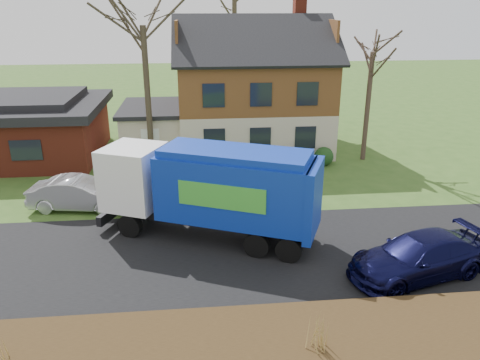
{
  "coord_description": "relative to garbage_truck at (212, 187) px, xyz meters",
  "views": [
    {
      "loc": [
        -1.66,
        -15.13,
        8.68
      ],
      "look_at": [
        0.08,
        2.5,
        1.98
      ],
      "focal_mm": 35.0,
      "sensor_mm": 36.0,
      "label": 1
    }
  ],
  "objects": [
    {
      "name": "main_house",
      "position": [
        2.57,
        12.45,
        1.9
      ],
      "size": [
        12.95,
        8.95,
        9.26
      ],
      "color": "beige",
      "rests_on": "ground"
    },
    {
      "name": "road",
      "position": [
        1.08,
        -1.46,
        -2.12
      ],
      "size": [
        80.0,
        7.0,
        0.02
      ],
      "primitive_type": "cube",
      "color": "black",
      "rests_on": "ground"
    },
    {
      "name": "grass_clump_mid",
      "position": [
        2.36,
        -7.0,
        -1.3
      ],
      "size": [
        0.38,
        0.31,
        1.05
      ],
      "color": "#A48548",
      "rests_on": "mulch_verge"
    },
    {
      "name": "garbage_truck",
      "position": [
        0.0,
        0.0,
        0.0
      ],
      "size": [
        8.82,
        5.52,
        3.69
      ],
      "rotation": [
        0.0,
        0.0,
        -0.41
      ],
      "color": "black",
      "rests_on": "ground"
    },
    {
      "name": "navy_wagon",
      "position": [
        6.75,
        -3.47,
        -1.41
      ],
      "size": [
        5.32,
        3.24,
        1.44
      ],
      "primitive_type": "imported",
      "rotation": [
        0.0,
        0.0,
        -1.31
      ],
      "color": "black",
      "rests_on": "ground"
    },
    {
      "name": "ground",
      "position": [
        1.08,
        -1.46,
        -2.13
      ],
      "size": [
        120.0,
        120.0,
        0.0
      ],
      "primitive_type": "plane",
      "color": "#30511B",
      "rests_on": "ground"
    },
    {
      "name": "tree_front_east",
      "position": [
        9.29,
        9.05,
        5.07
      ],
      "size": [
        3.19,
        3.19,
        8.85
      ],
      "color": "#453429",
      "rests_on": "ground"
    },
    {
      "name": "ranch_house",
      "position": [
        -10.92,
        11.54,
        -0.31
      ],
      "size": [
        9.8,
        8.2,
        3.7
      ],
      "color": "maroon",
      "rests_on": "ground"
    },
    {
      "name": "mulch_verge",
      "position": [
        1.08,
        -6.76,
        -1.98
      ],
      "size": [
        80.0,
        3.5,
        0.3
      ],
      "primitive_type": "cube",
      "color": "black",
      "rests_on": "ground"
    },
    {
      "name": "silver_sedan",
      "position": [
        -5.82,
        3.33,
        -1.4
      ],
      "size": [
        4.56,
        2.13,
        1.45
      ],
      "primitive_type": "imported",
      "rotation": [
        0.0,
        0.0,
        1.43
      ],
      "color": "#B2B4BA",
      "rests_on": "ground"
    },
    {
      "name": "tree_front_west",
      "position": [
        -3.06,
        8.84,
        6.63
      ],
      "size": [
        3.58,
        3.58,
        10.63
      ],
      "color": "#3A3123",
      "rests_on": "ground"
    }
  ]
}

